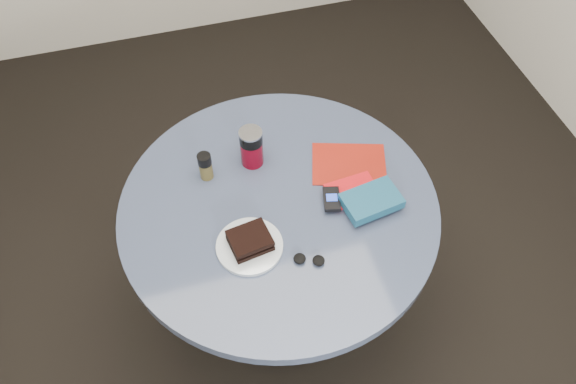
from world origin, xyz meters
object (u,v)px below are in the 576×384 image
object	(u,v)px
mp3_player	(332,199)
pepper_grinder	(205,166)
table	(279,233)
red_book	(352,191)
soda_can	(251,147)
sandwich	(250,240)
magazine	(349,164)
headphones	(309,260)
novel	(371,201)
plate	(250,246)

from	to	relation	value
mp3_player	pepper_grinder	bearing A→B (deg)	148.42
table	red_book	xyz separation A→B (m)	(0.23, -0.02, 0.17)
table	soda_can	xyz separation A→B (m)	(-0.04, 0.19, 0.23)
red_book	sandwich	bearing A→B (deg)	-168.71
magazine	headphones	size ratio (longest dim) A/B	2.45
table	novel	size ratio (longest dim) A/B	5.74
table	plate	world-z (taller)	plate
pepper_grinder	sandwich	bearing A→B (deg)	-76.52
pepper_grinder	headphones	xyz separation A→B (m)	(0.22, -0.39, -0.04)
table	pepper_grinder	size ratio (longest dim) A/B	9.91
headphones	soda_can	bearing A→B (deg)	99.04
soda_can	headphones	bearing A→B (deg)	-80.96
sandwich	soda_can	distance (m)	0.33
sandwich	pepper_grinder	world-z (taller)	pepper_grinder
sandwich	novel	xyz separation A→B (m)	(0.39, 0.04, 0.00)
pepper_grinder	magazine	xyz separation A→B (m)	(0.46, -0.08, -0.05)
table	pepper_grinder	xyz separation A→B (m)	(-0.19, 0.17, 0.21)
plate	sandwich	bearing A→B (deg)	33.20
red_book	novel	size ratio (longest dim) A/B	0.90
red_book	headphones	world-z (taller)	headphones
soda_can	magazine	xyz separation A→B (m)	(0.30, -0.10, -0.07)
sandwich	mp3_player	xyz separation A→B (m)	(0.28, 0.08, -0.01)
red_book	mp3_player	world-z (taller)	mp3_player
sandwich	soda_can	world-z (taller)	soda_can
table	red_book	distance (m)	0.29
soda_can	mp3_player	xyz separation A→B (m)	(0.19, -0.24, -0.05)
sandwich	soda_can	size ratio (longest dim) A/B	0.93
magazine	headphones	distance (m)	0.39
sandwich	red_book	xyz separation A→B (m)	(0.36, 0.10, -0.02)
plate	novel	distance (m)	0.40
sandwich	mp3_player	size ratio (longest dim) A/B	1.33
plate	headphones	world-z (taller)	headphones
table	magazine	distance (m)	0.32
soda_can	novel	distance (m)	0.42
mp3_player	headphones	distance (m)	0.22
magazine	mp3_player	size ratio (longest dim) A/B	2.46
sandwich	headphones	world-z (taller)	sandwich
pepper_grinder	magazine	world-z (taller)	pepper_grinder
sandwich	red_book	distance (m)	0.37
soda_can	red_book	bearing A→B (deg)	-38.23
magazine	headphones	world-z (taller)	headphones
table	sandwich	size ratio (longest dim) A/B	7.68
soda_can	magazine	distance (m)	0.33
sandwich	mp3_player	world-z (taller)	sandwich
plate	novel	world-z (taller)	novel
red_book	soda_can	bearing A→B (deg)	136.72
plate	pepper_grinder	size ratio (longest dim) A/B	1.96
red_book	mp3_player	xyz separation A→B (m)	(-0.08, -0.02, 0.01)
table	headphones	size ratio (longest dim) A/B	10.19
soda_can	magazine	world-z (taller)	soda_can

